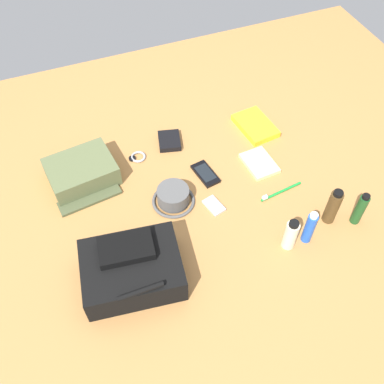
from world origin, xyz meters
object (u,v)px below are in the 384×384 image
object	(u,v)px
shampoo_bottle	(360,209)
cell_phone	(205,174)
toothbrush	(279,192)
wallet	(169,141)
cologne_bottle	(333,207)
media_player	(214,205)
notepad	(259,163)
paperback_novel	(255,126)
bucket_hat	(173,197)
deodorant_spray	(310,228)
toiletry_pouch	(82,173)
backpack	(132,269)
wristwatch	(137,157)
lotion_bottle	(291,235)

from	to	relation	value
shampoo_bottle	cell_phone	size ratio (longest dim) A/B	1.09
toothbrush	wallet	bearing A→B (deg)	-53.67
cologne_bottle	media_player	world-z (taller)	cologne_bottle
cologne_bottle	notepad	xyz separation A→B (m)	(0.11, -0.33, -0.07)
paperback_novel	bucket_hat	bearing A→B (deg)	28.15
cell_phone	notepad	size ratio (longest dim) A/B	0.92
cologne_bottle	deodorant_spray	world-z (taller)	cologne_bottle
wallet	cologne_bottle	bearing A→B (deg)	139.26
toiletry_pouch	wallet	xyz separation A→B (m)	(-0.38, -0.07, -0.03)
backpack	wallet	world-z (taller)	backpack
cologne_bottle	notepad	distance (m)	0.36
media_player	wristwatch	distance (m)	0.39
cologne_bottle	paperback_novel	bearing A→B (deg)	-86.39
bucket_hat	toothbrush	bearing A→B (deg)	164.45
media_player	paperback_novel	bearing A→B (deg)	-135.71
toiletry_pouch	notepad	world-z (taller)	toiletry_pouch
deodorant_spray	wristwatch	size ratio (longest dim) A/B	2.13
deodorant_spray	wallet	bearing A→B (deg)	-65.13
cologne_bottle	media_player	distance (m)	0.43
cologne_bottle	cell_phone	bearing A→B (deg)	-46.97
paperback_novel	shampoo_bottle	bearing A→B (deg)	101.85
bucket_hat	deodorant_spray	xyz separation A→B (m)	(-0.38, 0.33, 0.04)
toiletry_pouch	lotion_bottle	bearing A→B (deg)	137.30
bucket_hat	cell_phone	bearing A→B (deg)	-153.76
backpack	notepad	bearing A→B (deg)	-154.11
deodorant_spray	shampoo_bottle	bearing A→B (deg)	-178.94
cell_phone	toothbrush	xyz separation A→B (m)	(-0.23, 0.19, 0.00)
deodorant_spray	cell_phone	distance (m)	0.47
backpack	deodorant_spray	world-z (taller)	deodorant_spray
wristwatch	wallet	size ratio (longest dim) A/B	0.65
paperback_novel	wallet	bearing A→B (deg)	-7.61
lotion_bottle	toothbrush	distance (m)	0.24
cologne_bottle	toiletry_pouch	bearing A→B (deg)	-32.82
cologne_bottle	deodorant_spray	bearing A→B (deg)	20.77
cologne_bottle	toothbrush	world-z (taller)	cologne_bottle
cologne_bottle	paperback_novel	world-z (taller)	cologne_bottle
media_player	toothbrush	xyz separation A→B (m)	(-0.26, 0.03, 0.00)
bucket_hat	cell_phone	distance (m)	0.18
wallet	notepad	world-z (taller)	wallet
paperback_novel	toothbrush	bearing A→B (deg)	78.01
media_player	wallet	xyz separation A→B (m)	(0.04, -0.38, 0.01)
deodorant_spray	wallet	distance (m)	0.70
bucket_hat	shampoo_bottle	world-z (taller)	shampoo_bottle
backpack	toothbrush	size ratio (longest dim) A/B	1.89
wristwatch	wallet	distance (m)	0.16
toiletry_pouch	notepad	size ratio (longest dim) A/B	1.83
bucket_hat	notepad	bearing A→B (deg)	-172.35
bucket_hat	deodorant_spray	world-z (taller)	deodorant_spray
lotion_bottle	wristwatch	world-z (taller)	lotion_bottle
lotion_bottle	wallet	bearing A→B (deg)	-70.67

